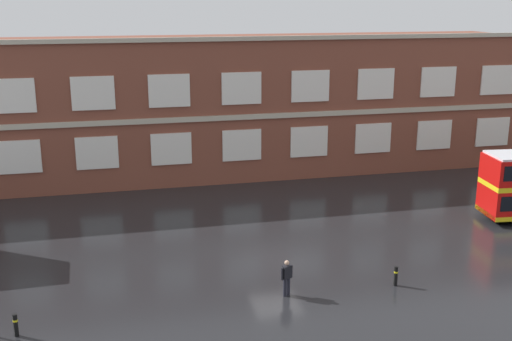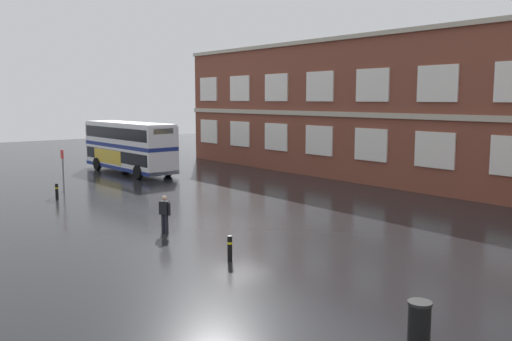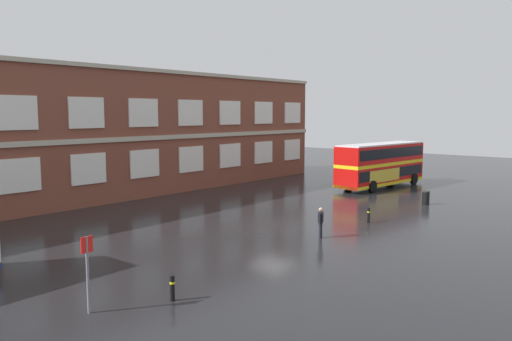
% 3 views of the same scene
% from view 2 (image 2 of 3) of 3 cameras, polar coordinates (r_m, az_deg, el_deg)
% --- Properties ---
extents(ground_plane, '(120.00, 120.00, 0.00)m').
position_cam_2_polar(ground_plane, '(27.70, 1.88, -4.94)').
color(ground_plane, black).
extents(brick_terminal_building, '(50.01, 8.19, 10.41)m').
position_cam_2_polar(brick_terminal_building, '(40.05, 18.43, 5.81)').
color(brick_terminal_building, brown).
rests_on(brick_terminal_building, ground).
extents(double_decker_near, '(11.07, 3.11, 4.07)m').
position_cam_2_polar(double_decker_near, '(45.50, -13.08, 2.48)').
color(double_decker_near, silver).
rests_on(double_decker_near, ground).
extents(waiting_passenger, '(0.62, 0.37, 1.70)m').
position_cam_2_polar(waiting_passenger, '(24.71, -9.48, -4.36)').
color(waiting_passenger, black).
rests_on(waiting_passenger, ground).
extents(bus_stand_flag, '(0.44, 0.10, 2.70)m').
position_cam_2_polar(bus_stand_flag, '(37.44, -19.45, 0.42)').
color(bus_stand_flag, slate).
rests_on(bus_stand_flag, ground).
extents(station_litter_bin, '(0.60, 0.60, 1.03)m').
position_cam_2_polar(station_litter_bin, '(14.51, 16.61, -14.82)').
color(station_litter_bin, black).
rests_on(station_litter_bin, ground).
extents(safety_bollard_west, '(0.19, 0.19, 0.95)m').
position_cam_2_polar(safety_bollard_west, '(34.74, -20.01, -2.03)').
color(safety_bollard_west, black).
rests_on(safety_bollard_west, ground).
extents(safety_bollard_east, '(0.19, 0.19, 0.95)m').
position_cam_2_polar(safety_bollard_east, '(20.41, -2.74, -8.05)').
color(safety_bollard_east, black).
rests_on(safety_bollard_east, ground).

